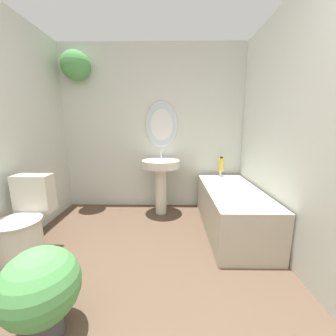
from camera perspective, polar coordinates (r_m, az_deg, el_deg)
wall_back at (r=3.17m, az=-6.76°, el=12.79°), size 2.78×0.40×2.40m
wall_right at (r=2.03m, az=33.88°, el=8.37°), size 0.06×2.97×2.40m
toilet at (r=2.36m, az=-34.99°, el=-13.64°), size 0.39×0.55×0.78m
pedestal_sink at (r=2.91m, az=-1.99°, el=-1.75°), size 0.53×0.53×0.88m
bathtub at (r=2.65m, az=17.11°, el=-10.57°), size 0.62×1.46×0.59m
shampoo_bottle at (r=3.13m, az=14.52°, el=0.98°), size 0.08×0.08×0.21m
potted_plant at (r=1.54m, az=-31.72°, el=-26.51°), size 0.44×0.44×0.57m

